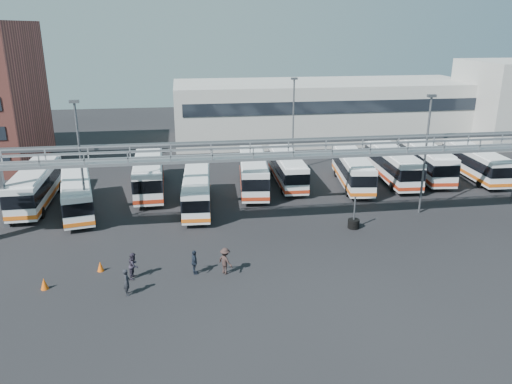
{
  "coord_description": "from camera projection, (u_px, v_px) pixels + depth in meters",
  "views": [
    {
      "loc": [
        -8.05,
        -31.09,
        15.52
      ],
      "look_at": [
        -2.52,
        6.0,
        2.95
      ],
      "focal_mm": 35.0,
      "sensor_mm": 36.0,
      "label": 1
    }
  ],
  "objects": [
    {
      "name": "ground",
      "position": [
        304.0,
        256.0,
        35.22
      ],
      "size": [
        140.0,
        140.0,
        0.0
      ],
      "primitive_type": "plane",
      "color": "black",
      "rests_on": "ground"
    },
    {
      "name": "bus_7",
      "position": [
        392.0,
        164.0,
        51.81
      ],
      "size": [
        3.18,
        11.17,
        3.36
      ],
      "rotation": [
        0.0,
        0.0,
        -0.06
      ],
      "color": "silver",
      "rests_on": "ground"
    },
    {
      "name": "light_pole_mid",
      "position": [
        426.0,
        149.0,
        41.64
      ],
      "size": [
        0.7,
        0.35,
        10.21
      ],
      "color": "#4C4F54",
      "rests_on": "ground"
    },
    {
      "name": "pedestrian_c",
      "position": [
        225.0,
        261.0,
        32.55
      ],
      "size": [
        1.26,
        1.33,
        1.81
      ],
      "primitive_type": "imported",
      "rotation": [
        0.0,
        0.0,
        2.25
      ],
      "color": "#312220",
      "rests_on": "ground"
    },
    {
      "name": "bus_9",
      "position": [
        475.0,
        162.0,
        52.79
      ],
      "size": [
        3.0,
        10.66,
        3.2
      ],
      "rotation": [
        0.0,
        0.0,
        -0.05
      ],
      "color": "silver",
      "rests_on": "ground"
    },
    {
      "name": "tire_stack",
      "position": [
        354.0,
        223.0,
        40.02
      ],
      "size": [
        0.94,
        0.94,
        2.68
      ],
      "color": "black",
      "rests_on": "ground"
    },
    {
      "name": "bus_4",
      "position": [
        253.0,
        171.0,
        49.1
      ],
      "size": [
        3.6,
        11.1,
        3.31
      ],
      "rotation": [
        0.0,
        0.0,
        -0.1
      ],
      "color": "silver",
      "rests_on": "ground"
    },
    {
      "name": "bus_5",
      "position": [
        287.0,
        168.0,
        50.78
      ],
      "size": [
        2.59,
        10.24,
        3.1
      ],
      "rotation": [
        0.0,
        0.0,
        -0.02
      ],
      "color": "silver",
      "rests_on": "ground"
    },
    {
      "name": "bus_3",
      "position": [
        197.0,
        190.0,
        43.98
      ],
      "size": [
        2.88,
        10.11,
        3.03
      ],
      "rotation": [
        0.0,
        0.0,
        -0.06
      ],
      "color": "silver",
      "rests_on": "ground"
    },
    {
      "name": "pedestrian_a",
      "position": [
        127.0,
        282.0,
        30.0
      ],
      "size": [
        0.42,
        0.63,
        1.69
      ],
      "primitive_type": "imported",
      "rotation": [
        0.0,
        0.0,
        1.6
      ],
      "color": "black",
      "rests_on": "ground"
    },
    {
      "name": "bus_8",
      "position": [
        425.0,
        159.0,
        53.16
      ],
      "size": [
        3.81,
        11.63,
        3.47
      ],
      "rotation": [
        0.0,
        0.0,
        -0.1
      ],
      "color": "silver",
      "rests_on": "ground"
    },
    {
      "name": "light_pole_left",
      "position": [
        81.0,
        158.0,
        38.66
      ],
      "size": [
        0.7,
        0.35,
        10.21
      ],
      "color": "#4C4F54",
      "rests_on": "ground"
    },
    {
      "name": "bus_0",
      "position": [
        36.0,
        185.0,
        44.75
      ],
      "size": [
        2.8,
        11.2,
        3.39
      ],
      "rotation": [
        0.0,
        0.0,
        0.02
      ],
      "color": "silver",
      "rests_on": "ground"
    },
    {
      "name": "pedestrian_d",
      "position": [
        194.0,
        262.0,
        32.52
      ],
      "size": [
        0.53,
        1.02,
        1.66
      ],
      "primitive_type": "imported",
      "rotation": [
        0.0,
        0.0,
        1.71
      ],
      "color": "#19212E",
      "rests_on": "ground"
    },
    {
      "name": "gantry",
      "position": [
        288.0,
        160.0,
        38.97
      ],
      "size": [
        51.4,
        5.15,
        7.1
      ],
      "color": "gray",
      "rests_on": "ground"
    },
    {
      "name": "light_pole_back",
      "position": [
        293.0,
        119.0,
        54.59
      ],
      "size": [
        0.7,
        0.35,
        10.21
      ],
      "color": "#4C4F54",
      "rests_on": "ground"
    },
    {
      "name": "cone_right",
      "position": [
        100.0,
        266.0,
        33.04
      ],
      "size": [
        0.53,
        0.53,
        0.69
      ],
      "primitive_type": "cone",
      "rotation": [
        0.0,
        0.0,
        0.25
      ],
      "color": "#E1560C",
      "rests_on": "ground"
    },
    {
      "name": "pedestrian_b",
      "position": [
        134.0,
        265.0,
        32.02
      ],
      "size": [
        0.84,
        0.98,
        1.74
      ],
      "primitive_type": "imported",
      "rotation": [
        0.0,
        0.0,
        1.33
      ],
      "color": "#292432",
      "rests_on": "ground"
    },
    {
      "name": "bus_6",
      "position": [
        353.0,
        169.0,
        50.17
      ],
      "size": [
        3.79,
        10.71,
        3.18
      ],
      "rotation": [
        0.0,
        0.0,
        -0.13
      ],
      "color": "silver",
      "rests_on": "ground"
    },
    {
      "name": "bus_1",
      "position": [
        77.0,
        193.0,
        43.04
      ],
      "size": [
        4.37,
        10.55,
        3.12
      ],
      "rotation": [
        0.0,
        0.0,
        0.2
      ],
      "color": "silver",
      "rests_on": "ground"
    },
    {
      "name": "warehouse",
      "position": [
        323.0,
        110.0,
        71.26
      ],
      "size": [
        42.0,
        14.0,
        8.0
      ],
      "primitive_type": "cube",
      "color": "#9E9E99",
      "rests_on": "ground"
    },
    {
      "name": "bus_2",
      "position": [
        149.0,
        173.0,
        48.43
      ],
      "size": [
        3.0,
        11.54,
        3.48
      ],
      "rotation": [
        0.0,
        0.0,
        0.03
      ],
      "color": "silver",
      "rests_on": "ground"
    },
    {
      "name": "cone_left",
      "position": [
        44.0,
        284.0,
        30.77
      ],
      "size": [
        0.55,
        0.55,
        0.74
      ],
      "primitive_type": "cone",
      "rotation": [
        0.0,
        0.0,
        0.21
      ],
      "color": "#E1560C",
      "rests_on": "ground"
    }
  ]
}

